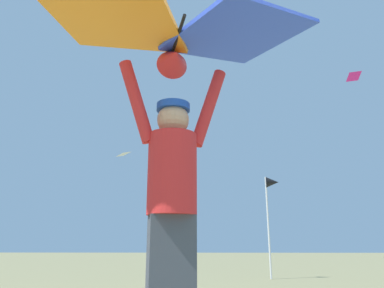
{
  "coord_description": "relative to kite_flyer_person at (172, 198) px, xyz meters",
  "views": [
    {
      "loc": [
        0.23,
        -2.34,
        0.6
      ],
      "look_at": [
        -0.1,
        1.84,
        1.82
      ],
      "focal_mm": 34.02,
      "sensor_mm": 36.0,
      "label": 1
    }
  ],
  "objects": [
    {
      "name": "distant_kite_magenta_overhead_distant",
      "position": [
        9.92,
        21.8,
        11.44
      ],
      "size": [
        1.26,
        1.2,
        0.54
      ],
      "color": "#DB2393"
    },
    {
      "name": "distant_kite_white_far_center",
      "position": [
        -6.75,
        22.92,
        6.39
      ],
      "size": [
        1.03,
        1.03,
        0.45
      ],
      "color": "white"
    },
    {
      "name": "held_stunt_kite",
      "position": [
        0.03,
        -0.09,
        1.21
      ],
      "size": [
        2.07,
        1.37,
        0.43
      ],
      "color": "black"
    },
    {
      "name": "marker_flag",
      "position": [
        1.46,
        5.67,
        0.92
      ],
      "size": [
        0.3,
        0.24,
        2.15
      ],
      "color": "silver",
      "rests_on": "ground"
    },
    {
      "name": "kite_flyer_person",
      "position": [
        0.0,
        0.0,
        0.0
      ],
      "size": [
        0.8,
        0.42,
        1.92
      ],
      "color": "#424751",
      "rests_on": "ground"
    }
  ]
}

